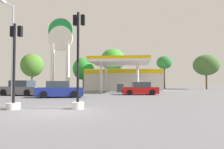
{
  "coord_description": "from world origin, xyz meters",
  "views": [
    {
      "loc": [
        3.93,
        -9.24,
        1.51
      ],
      "look_at": [
        1.13,
        12.99,
        2.26
      ],
      "focal_mm": 31.56,
      "sensor_mm": 36.0,
      "label": 1
    }
  ],
  "objects": [
    {
      "name": "corner_streetlamp",
      "position": [
        -5.4,
        4.33,
        4.35
      ],
      "size": [
        0.24,
        1.48,
        7.28
      ],
      "color": "gray",
      "rests_on": "ground"
    },
    {
      "name": "car_2",
      "position": [
        4.3,
        12.79,
        0.64
      ],
      "size": [
        4.13,
        2.22,
        1.41
      ],
      "color": "black",
      "rests_on": "ground"
    },
    {
      "name": "traffic_signal_0",
      "position": [
        -2.62,
        0.61,
        1.63
      ],
      "size": [
        0.71,
        0.71,
        4.62
      ],
      "color": "silver",
      "rests_on": "ground"
    },
    {
      "name": "tree_4",
      "position": [
        16.74,
        29.02,
        4.47
      ],
      "size": [
        4.66,
        4.66,
        6.4
      ],
      "color": "brown",
      "rests_on": "ground"
    },
    {
      "name": "car_1",
      "position": [
        -3.13,
        8.27,
        0.69
      ],
      "size": [
        4.53,
        2.79,
        1.51
      ],
      "color": "black",
      "rests_on": "ground"
    },
    {
      "name": "tree_0",
      "position": [
        -17.16,
        28.3,
        4.75
      ],
      "size": [
        4.49,
        4.49,
        7.11
      ],
      "color": "brown",
      "rests_on": "ground"
    },
    {
      "name": "car_0",
      "position": [
        -8.22,
        10.25,
        0.71
      ],
      "size": [
        4.52,
        2.26,
        1.57
      ],
      "color": "black",
      "rests_on": "ground"
    },
    {
      "name": "traffic_signal_1",
      "position": [
        0.74,
        1.2,
        1.92
      ],
      "size": [
        0.68,
        0.7,
        5.3
      ],
      "color": "silver",
      "rests_on": "ground"
    },
    {
      "name": "ground_plane",
      "position": [
        0.0,
        0.0,
        0.0
      ],
      "size": [
        90.0,
        90.0,
        0.0
      ],
      "primitive_type": "plane",
      "color": "slate",
      "rests_on": "ground"
    },
    {
      "name": "gas_station",
      "position": [
        1.75,
        22.95,
        2.05
      ],
      "size": [
        12.31,
        12.96,
        4.52
      ],
      "color": "beige",
      "rests_on": "ground"
    },
    {
      "name": "tree_2",
      "position": [
        -0.66,
        28.69,
        5.63
      ],
      "size": [
        4.73,
        4.73,
        7.82
      ],
      "color": "brown",
      "rests_on": "ground"
    },
    {
      "name": "station_pole_sign",
      "position": [
        -7.06,
        17.97,
        6.65
      ],
      "size": [
        3.67,
        0.56,
        10.66
      ],
      "color": "white",
      "rests_on": "ground"
    },
    {
      "name": "tree_1",
      "position": [
        -7.06,
        30.6,
        4.08
      ],
      "size": [
        4.46,
        4.46,
        6.43
      ],
      "color": "brown",
      "rests_on": "ground"
    },
    {
      "name": "tree_3",
      "position": [
        9.04,
        28.18,
        4.92
      ],
      "size": [
        2.81,
        2.81,
        6.17
      ],
      "color": "brown",
      "rests_on": "ground"
    }
  ]
}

